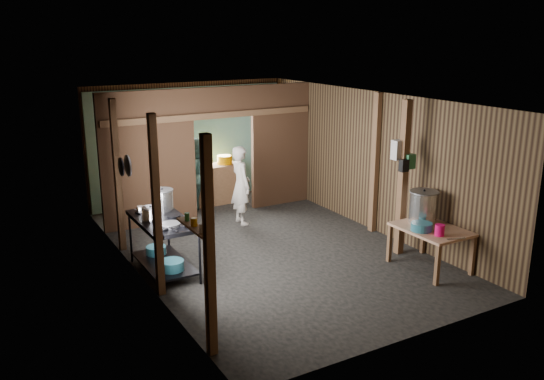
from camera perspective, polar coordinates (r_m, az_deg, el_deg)
floor at (r=9.92m, az=-0.58°, el=-5.86°), size 4.50×7.00×0.00m
ceiling at (r=9.29m, az=-0.62°, el=9.24°), size 4.50×7.00×0.00m
wall_back at (r=12.62m, az=-8.40°, el=4.79°), size 4.50×0.00×2.60m
wall_front at (r=6.81m, az=13.96°, el=-4.85°), size 4.50×0.00×2.60m
wall_left at (r=8.69m, az=-13.67°, el=-0.40°), size 0.00×7.00×2.60m
wall_right at (r=10.77m, az=9.93°, el=2.87°), size 0.00×7.00×2.60m
partition_left at (r=10.99m, az=-12.32°, el=3.00°), size 1.85×0.10×2.60m
partition_right at (r=12.15m, az=0.83°, el=4.54°), size 1.35×0.10×2.60m
partition_header at (r=11.38m, az=-4.97°, el=8.83°), size 1.30×0.10×0.60m
turquoise_panel at (r=12.58m, az=-8.29°, el=4.52°), size 4.40×0.06×2.50m
back_counter at (r=12.43m, az=-6.02°, el=0.57°), size 1.20×0.50×0.85m
wall_clock at (r=12.53m, az=-7.26°, el=7.53°), size 0.20×0.03×0.20m
post_left_a at (r=6.37m, az=-6.35°, el=-5.91°), size 0.10×0.12×2.60m
post_left_b at (r=7.97m, az=-11.55°, el=-1.71°), size 0.10×0.12×2.60m
post_left_c at (r=9.83m, az=-15.27°, el=1.33°), size 0.10×0.12×2.60m
post_right at (r=10.57m, az=10.32°, el=2.62°), size 0.10×0.12×2.60m
post_free at (r=9.56m, az=13.01°, el=1.10°), size 0.12×0.12×2.60m
cross_beam at (r=11.27m, az=-5.99°, el=7.46°), size 4.40×0.12×0.12m
pan_lid_big at (r=8.99m, az=-14.29°, el=2.39°), size 0.03×0.34×0.34m
pan_lid_small at (r=9.39m, az=-14.92°, el=2.27°), size 0.03×0.30×0.30m
wall_shelf at (r=6.78m, az=-7.84°, el=-3.72°), size 0.14×0.80×0.03m
jar_white at (r=6.54m, az=-7.03°, el=-3.82°), size 0.07×0.07×0.10m
jar_yellow at (r=6.76m, az=-7.86°, el=-3.20°), size 0.08×0.08×0.10m
jar_green at (r=6.96m, az=-8.54°, el=-2.69°), size 0.06×0.06×0.10m
bag_white at (r=9.48m, az=12.64°, el=3.98°), size 0.22×0.15×0.32m
bag_green at (r=9.50m, az=13.67°, el=2.82°), size 0.16×0.12×0.24m
bag_black at (r=9.40m, az=13.11°, el=2.41°), size 0.14×0.10×0.20m
gas_range at (r=8.96m, az=-10.85°, el=-5.54°), size 0.76×1.48×0.88m
prep_table at (r=9.34m, az=15.60°, el=-5.65°), size 0.83×1.13×0.67m
stove_pot_large at (r=9.22m, az=-10.95°, el=-1.02°), size 0.38×0.38×0.36m
stove_pot_med at (r=8.76m, az=-12.13°, el=-2.41°), size 0.29×0.29×0.23m
stove_saucepan at (r=9.22m, az=-13.05°, el=-1.89°), size 0.17×0.17×0.09m
frying_pan at (r=8.47m, az=-10.15°, el=-3.45°), size 0.37×0.55×0.07m
blue_tub_front at (r=8.73m, az=-10.02°, el=-7.46°), size 0.36×0.36×0.15m
blue_tub_back at (r=9.38m, az=-11.57°, el=-5.95°), size 0.32×0.32×0.13m
stock_pot at (r=9.41m, az=14.96°, el=-1.68°), size 0.56×0.56×0.54m
wash_basin at (r=9.06m, az=14.80°, el=-3.59°), size 0.34×0.34×0.12m
pink_bucket at (r=8.90m, az=16.51°, el=-3.90°), size 0.19×0.19×0.17m
knife at (r=8.86m, az=18.02°, el=-4.67°), size 0.30×0.12×0.01m
yellow_tub at (r=12.43m, az=-4.79°, el=3.05°), size 0.33×0.33×0.18m
cook at (r=10.98m, az=-3.14°, el=0.49°), size 0.39×0.58×1.54m
worker_back at (r=12.02m, az=-7.69°, el=1.62°), size 0.75×0.60×1.51m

